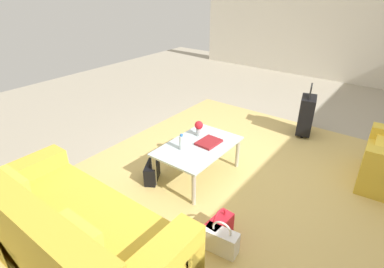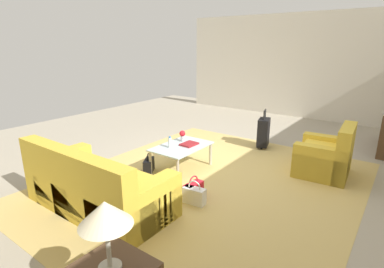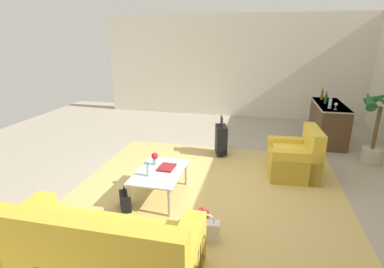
% 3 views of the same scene
% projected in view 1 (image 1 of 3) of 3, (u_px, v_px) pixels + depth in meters
% --- Properties ---
extents(ground_plane, '(12.00, 12.00, 0.00)m').
position_uv_depth(ground_plane, '(246.00, 174.00, 3.95)').
color(ground_plane, '#A89E89').
extents(wall_left, '(0.12, 8.00, 3.10)m').
position_uv_depth(wall_left, '(357.00, 16.00, 6.82)').
color(wall_left, silver).
rests_on(wall_left, ground).
extents(area_rug, '(5.20, 4.40, 0.01)m').
position_uv_depth(area_rug, '(237.00, 204.00, 3.42)').
color(area_rug, tan).
rests_on(area_rug, ground).
extents(couch, '(0.98, 2.12, 0.94)m').
position_uv_depth(couch, '(65.00, 238.00, 2.58)').
color(couch, gold).
rests_on(couch, ground).
extents(coffee_table, '(1.08, 0.71, 0.45)m').
position_uv_depth(coffee_table, '(198.00, 149.00, 3.76)').
color(coffee_table, silver).
rests_on(coffee_table, ground).
extents(water_bottle, '(0.06, 0.06, 0.20)m').
position_uv_depth(water_bottle, '(182.00, 142.00, 3.60)').
color(water_bottle, silver).
rests_on(water_bottle, coffee_table).
extents(coffee_table_book, '(0.31, 0.24, 0.03)m').
position_uv_depth(coffee_table_book, '(209.00, 142.00, 3.77)').
color(coffee_table_book, maroon).
rests_on(coffee_table_book, coffee_table).
extents(flower_vase, '(0.11, 0.11, 0.21)m').
position_uv_depth(flower_vase, '(199.00, 127.00, 3.91)').
color(flower_vase, '#B2B7BC').
rests_on(flower_vase, coffee_table).
extents(suitcase_black, '(0.44, 0.31, 0.85)m').
position_uv_depth(suitcase_black, '(306.00, 114.00, 4.81)').
color(suitcase_black, black).
rests_on(suitcase_black, ground).
extents(handbag_red, '(0.33, 0.16, 0.36)m').
position_uv_depth(handbag_red, '(219.00, 228.00, 2.93)').
color(handbag_red, red).
rests_on(handbag_red, ground).
extents(handbag_black, '(0.35, 0.29, 0.36)m').
position_uv_depth(handbag_black, '(152.00, 172.00, 3.78)').
color(handbag_black, black).
rests_on(handbag_black, ground).
extents(handbag_white, '(0.17, 0.33, 0.36)m').
position_uv_depth(handbag_white, '(221.00, 241.00, 2.78)').
color(handbag_white, white).
rests_on(handbag_white, ground).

